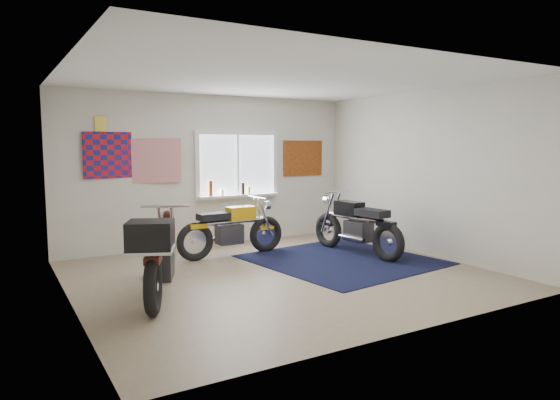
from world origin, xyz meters
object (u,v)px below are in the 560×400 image
maroon_tourer (159,254)px  black_chrome_bike (357,227)px  yellow_triumph (231,231)px  navy_rug (342,260)px

maroon_tourer → black_chrome_bike: bearing=-53.6°
yellow_triumph → black_chrome_bike: size_ratio=0.95×
navy_rug → maroon_tourer: 3.19m
yellow_triumph → maroon_tourer: 2.41m
navy_rug → black_chrome_bike: black_chrome_bike is taller
navy_rug → maroon_tourer: (-3.10, -0.55, 0.54)m
yellow_triumph → black_chrome_bike: 2.08m
navy_rug → black_chrome_bike: 0.69m
yellow_triumph → black_chrome_bike: black_chrome_bike is taller
yellow_triumph → black_chrome_bike: bearing=-28.1°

